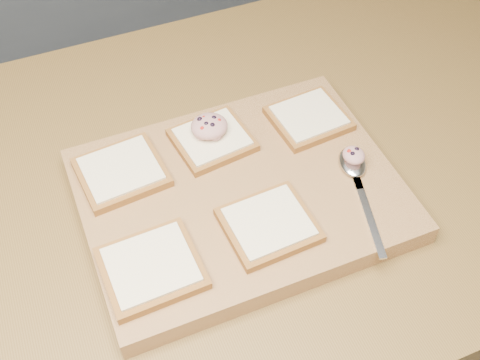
% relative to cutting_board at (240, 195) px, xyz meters
% --- Properties ---
extents(island_counter, '(2.00, 0.80, 0.90)m').
position_rel_cutting_board_xyz_m(island_counter, '(-0.04, 0.07, -0.46)').
color(island_counter, slate).
rests_on(island_counter, ground).
extents(cutting_board, '(0.46, 0.35, 0.04)m').
position_rel_cutting_board_xyz_m(cutting_board, '(0.00, 0.00, 0.00)').
color(cutting_board, '#A37946').
rests_on(cutting_board, island_counter).
extents(bread_far_left, '(0.13, 0.12, 0.02)m').
position_rel_cutting_board_xyz_m(bread_far_left, '(-0.15, 0.09, 0.03)').
color(bread_far_left, brown).
rests_on(bread_far_left, cutting_board).
extents(bread_far_center, '(0.12, 0.12, 0.02)m').
position_rel_cutting_board_xyz_m(bread_far_center, '(-0.01, 0.10, 0.03)').
color(bread_far_center, brown).
rests_on(bread_far_center, cutting_board).
extents(bread_far_right, '(0.12, 0.11, 0.02)m').
position_rel_cutting_board_xyz_m(bread_far_right, '(0.15, 0.08, 0.03)').
color(bread_far_right, brown).
rests_on(bread_far_right, cutting_board).
extents(bread_near_left, '(0.13, 0.12, 0.02)m').
position_rel_cutting_board_xyz_m(bread_near_left, '(-0.16, -0.09, 0.03)').
color(bread_near_left, brown).
rests_on(bread_near_left, cutting_board).
extents(bread_near_center, '(0.12, 0.11, 0.02)m').
position_rel_cutting_board_xyz_m(bread_near_center, '(0.01, -0.08, 0.03)').
color(bread_near_center, brown).
rests_on(bread_near_center, cutting_board).
extents(tuna_salad_dollop, '(0.06, 0.05, 0.03)m').
position_rel_cutting_board_xyz_m(tuna_salad_dollop, '(-0.01, 0.11, 0.05)').
color(tuna_salad_dollop, tan).
rests_on(tuna_salad_dollop, bread_far_center).
extents(spoon, '(0.08, 0.20, 0.01)m').
position_rel_cutting_board_xyz_m(spoon, '(0.17, -0.04, 0.02)').
color(spoon, silver).
rests_on(spoon, cutting_board).
extents(spoon_salad, '(0.03, 0.04, 0.02)m').
position_rel_cutting_board_xyz_m(spoon_salad, '(0.17, -0.02, 0.04)').
color(spoon_salad, tan).
rests_on(spoon_salad, spoon).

